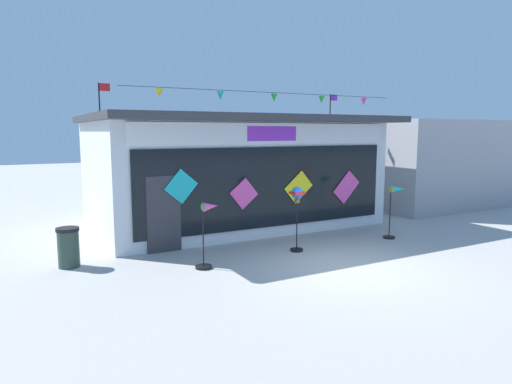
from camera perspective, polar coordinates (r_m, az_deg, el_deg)
ground_plane at (r=10.82m, az=11.23°, el=-9.31°), size 80.00×80.00×0.00m
kite_shop_building at (r=15.50m, az=-3.18°, el=2.85°), size 9.37×6.35×4.54m
wind_spinner_far_left at (r=10.41m, az=-6.12°, el=-4.49°), size 0.60×0.39×1.54m
wind_spinner_left at (r=11.76m, az=5.23°, el=-1.38°), size 0.34×0.34×1.71m
wind_spinner_center_left at (r=13.86m, az=17.21°, el=-0.92°), size 0.70×0.36×1.57m
trash_bin at (r=11.37m, az=-22.66°, el=-6.46°), size 0.52×0.52×0.93m
neighbour_building at (r=22.52m, az=16.35°, el=3.96°), size 6.68×9.48×3.58m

